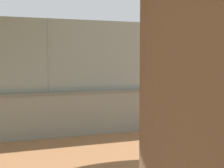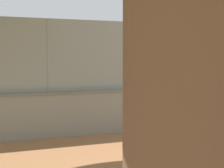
{
  "view_description": "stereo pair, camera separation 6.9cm",
  "coord_description": "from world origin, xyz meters",
  "views": [
    {
      "loc": [
        5.85,
        22.89,
        2.47
      ],
      "look_at": [
        0.47,
        8.67,
        1.3
      ],
      "focal_mm": 53.1,
      "sensor_mm": 36.0,
      "label": 1
    },
    {
      "loc": [
        5.78,
        22.92,
        2.47
      ],
      "look_at": [
        0.47,
        8.67,
        1.3
      ],
      "focal_mm": 53.1,
      "sensor_mm": 36.0,
      "label": 2
    }
  ],
  "objects": [
    {
      "name": "ground_plane",
      "position": [
        0.0,
        0.0,
        0.0
      ],
      "size": [
        260.0,
        260.0,
        0.0
      ],
      "primitive_type": "plane",
      "color": "#A36B42"
    },
    {
      "name": "courtside_bench",
      "position": [
        0.89,
        10.59,
        0.46
      ],
      "size": [
        1.6,
        0.38,
        0.87
      ],
      "color": "brown",
      "rests_on": "ground_plane"
    },
    {
      "name": "sports_ball",
      "position": [
        -4.48,
        10.04,
        0.04
      ],
      "size": [
        0.08,
        0.08,
        0.08
      ],
      "primitive_type": "sphere",
      "color": "yellow",
      "rests_on": "ground_plane"
    },
    {
      "name": "player_near_wall_returning",
      "position": [
        -4.31,
        8.37,
        0.93
      ],
      "size": [
        1.02,
        0.75,
        1.58
      ],
      "color": "navy",
      "rests_on": "ground_plane"
    },
    {
      "name": "perimeter_wall",
      "position": [
        2.43,
        12.61,
        0.72
      ],
      "size": [
        29.98,
        0.53,
        1.43
      ],
      "color": "gray",
      "rests_on": "ground_plane"
    },
    {
      "name": "player_crossing_court",
      "position": [
        4.68,
        2.51,
        0.98
      ],
      "size": [
        0.81,
        1.0,
        1.65
      ],
      "color": "black",
      "rests_on": "ground_plane"
    },
    {
      "name": "fence_panel_on_wall",
      "position": [
        2.43,
        12.61,
        2.57
      ],
      "size": [
        29.45,
        0.15,
        2.27
      ],
      "color": "gray",
      "rests_on": "perimeter_wall"
    },
    {
      "name": "spare_ball_by_wall",
      "position": [
        -1.6,
        11.94,
        0.04
      ],
      "size": [
        0.08,
        0.08,
        0.08
      ],
      "primitive_type": "sphere",
      "color": "white",
      "rests_on": "ground_plane"
    },
    {
      "name": "player_baseline_waiting",
      "position": [
        -1.45,
        9.13,
        1.01
      ],
      "size": [
        1.03,
        0.71,
        1.71
      ],
      "color": "navy",
      "rests_on": "ground_plane"
    }
  ]
}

